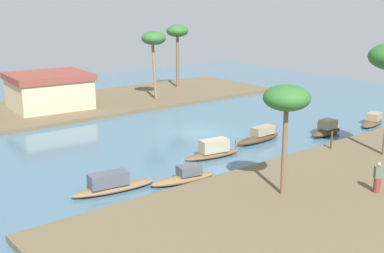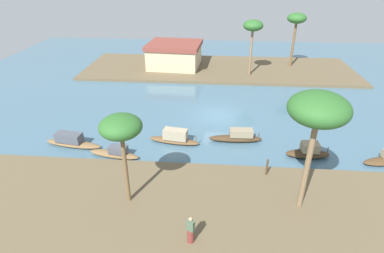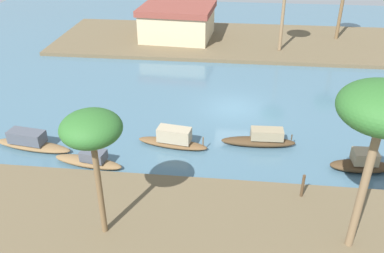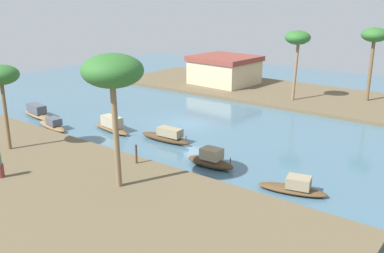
% 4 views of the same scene
% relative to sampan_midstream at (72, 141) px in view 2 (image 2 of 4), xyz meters
% --- Properties ---
extents(river_water, '(65.73, 65.73, 0.00)m').
position_rel_sampan_midstream_xyz_m(river_water, '(11.68, 6.59, -0.43)').
color(river_water, '#476B7F').
rests_on(river_water, ground).
extents(riverbank_left, '(36.21, 12.00, 0.33)m').
position_rel_sampan_midstream_xyz_m(riverbank_left, '(11.68, -8.17, -0.27)').
color(riverbank_left, brown).
rests_on(riverbank_left, ground).
extents(riverbank_right, '(36.21, 12.00, 0.33)m').
position_rel_sampan_midstream_xyz_m(riverbank_right, '(11.68, 21.34, -0.27)').
color(riverbank_right, brown).
rests_on(riverbank_right, ground).
extents(sampan_midstream, '(4.87, 1.69, 1.13)m').
position_rel_sampan_midstream_xyz_m(sampan_midstream, '(0.00, 0.00, 0.00)').
color(sampan_midstream, brown).
rests_on(sampan_midstream, river_water).
extents(sampan_near_left_bank, '(4.10, 1.61, 0.99)m').
position_rel_sampan_midstream_xyz_m(sampan_near_left_bank, '(3.97, -1.31, -0.09)').
color(sampan_near_left_bank, brown).
rests_on(sampan_near_left_bank, river_water).
extents(sampan_with_red_awning, '(3.34, 1.23, 1.22)m').
position_rel_sampan_midstream_xyz_m(sampan_with_red_awning, '(18.66, -0.12, 0.02)').
color(sampan_with_red_awning, '#47331E').
rests_on(sampan_with_red_awning, river_water).
extents(sampan_foreground, '(4.39, 1.09, 1.13)m').
position_rel_sampan_midstream_xyz_m(sampan_foreground, '(13.35, 1.82, -0.00)').
color(sampan_foreground, '#47331E').
rests_on(sampan_foreground, river_water).
extents(sampan_with_tall_canopy, '(4.31, 1.58, 1.24)m').
position_rel_sampan_midstream_xyz_m(sampan_with_tall_canopy, '(8.24, 1.14, 0.05)').
color(sampan_with_tall_canopy, brown).
rests_on(sampan_with_tall_canopy, river_water).
extents(person_on_near_bank, '(0.50, 0.50, 1.65)m').
position_rel_sampan_midstream_xyz_m(person_on_near_bank, '(10.45, -9.37, 0.60)').
color(person_on_near_bank, brown).
rests_on(person_on_near_bank, riverbank_left).
extents(mooring_post, '(0.14, 0.14, 1.22)m').
position_rel_sampan_midstream_xyz_m(mooring_post, '(15.12, -3.11, 0.50)').
color(mooring_post, '#4C3823').
rests_on(mooring_post, riverbank_left).
extents(palm_tree_left_near, '(2.37, 2.37, 5.74)m').
position_rel_sampan_midstream_xyz_m(palm_tree_left_near, '(6.41, -6.45, 4.88)').
color(palm_tree_left_near, brown).
rests_on(palm_tree_left_near, riverbank_left).
extents(palm_tree_left_far, '(3.18, 3.18, 7.26)m').
position_rel_sampan_midstream_xyz_m(palm_tree_left_far, '(16.71, -6.13, 6.17)').
color(palm_tree_left_far, '#7F6647').
rests_on(palm_tree_left_far, riverbank_left).
extents(palm_tree_right_tall, '(2.44, 2.44, 6.77)m').
position_rel_sampan_midstream_xyz_m(palm_tree_right_tall, '(15.63, 18.70, 5.81)').
color(palm_tree_right_tall, '#7F6647').
rests_on(palm_tree_right_tall, riverbank_right).
extents(palm_tree_right_short, '(2.48, 2.48, 7.08)m').
position_rel_sampan_midstream_xyz_m(palm_tree_right_short, '(21.59, 22.74, 6.04)').
color(palm_tree_right_short, brown).
rests_on(palm_tree_right_short, riverbank_right).
extents(riverside_building, '(7.45, 6.85, 3.22)m').
position_rel_sampan_midstream_xyz_m(riverside_building, '(5.61, 21.36, 1.54)').
color(riverside_building, beige).
rests_on(riverside_building, riverbank_right).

